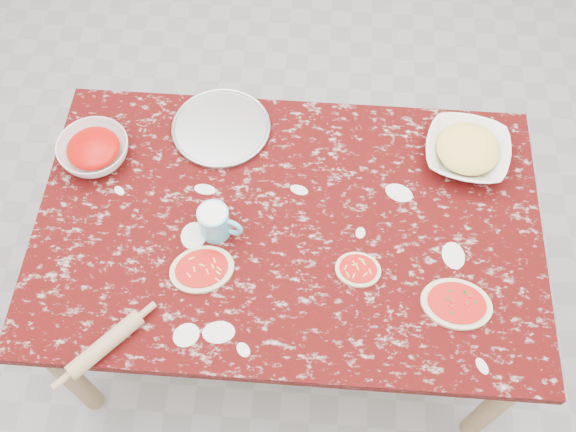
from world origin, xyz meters
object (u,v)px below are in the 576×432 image
at_px(pizza_tray, 221,128).
at_px(cheese_bowl, 466,152).
at_px(sauce_bowl, 94,151).
at_px(rolling_pin, 105,344).
at_px(worktable, 288,236).
at_px(flour_mug, 215,222).

relative_size(pizza_tray, cheese_bowl, 1.20).
distance_m(pizza_tray, sauce_bowl, 0.43).
xyz_separation_m(pizza_tray, rolling_pin, (-0.23, -0.79, 0.02)).
height_order(worktable, sauce_bowl, sauce_bowl).
bearing_deg(rolling_pin, worktable, 42.24).
xyz_separation_m(sauce_bowl, flour_mug, (0.44, -0.25, 0.02)).
bearing_deg(sauce_bowl, worktable, -17.62).
bearing_deg(flour_mug, pizza_tray, 95.22).
relative_size(worktable, rolling_pin, 6.61).
relative_size(worktable, pizza_tray, 4.83).
height_order(flour_mug, rolling_pin, flour_mug).
bearing_deg(worktable, pizza_tray, 125.83).
height_order(pizza_tray, sauce_bowl, sauce_bowl).
height_order(worktable, pizza_tray, pizza_tray).
xyz_separation_m(pizza_tray, sauce_bowl, (-0.40, -0.15, 0.03)).
xyz_separation_m(worktable, rolling_pin, (-0.48, -0.44, 0.11)).
relative_size(pizza_tray, flour_mug, 2.33).
xyz_separation_m(worktable, pizza_tray, (-0.26, 0.35, 0.09)).
relative_size(worktable, sauce_bowl, 6.81).
bearing_deg(worktable, rolling_pin, -137.76).
height_order(worktable, rolling_pin, rolling_pin).
bearing_deg(worktable, sauce_bowl, 162.38).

